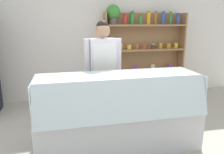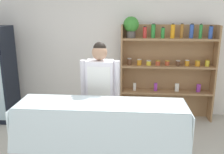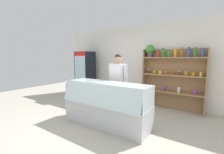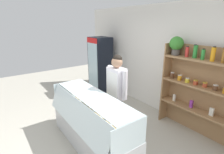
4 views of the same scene
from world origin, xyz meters
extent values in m
cube|color=white|center=(0.00, 2.25, 1.35)|extent=(6.80, 0.10, 2.70)
cylinder|color=#3356B2|center=(-2.06, 1.47, 0.32)|extent=(0.06, 0.06, 0.15)
cylinder|color=#9E6623|center=(-2.06, 1.47, 0.80)|extent=(0.06, 0.06, 0.16)
cube|color=#9E754C|center=(1.03, 2.09, 0.92)|extent=(1.77, 0.02, 1.84)
cube|color=#9E754C|center=(0.16, 1.95, 0.92)|extent=(0.03, 0.28, 1.84)
cube|color=#9E754C|center=(1.90, 1.95, 0.92)|extent=(0.03, 0.28, 1.84)
cube|color=#9E754C|center=(1.03, 1.95, 0.55)|extent=(1.71, 0.28, 0.04)
cube|color=#9E754C|center=(1.03, 1.95, 1.07)|extent=(1.71, 0.28, 0.04)
cube|color=#9E754C|center=(1.03, 1.95, 1.58)|extent=(1.71, 0.28, 0.04)
cylinder|color=#4C4742|center=(0.32, 1.95, 1.66)|extent=(0.17, 0.17, 0.12)
sphere|color=#37842D|center=(0.32, 1.95, 1.85)|extent=(0.29, 0.29, 0.29)
cylinder|color=red|center=(0.58, 1.96, 1.70)|extent=(0.07, 0.07, 0.20)
cylinder|color=black|center=(0.58, 1.95, 1.81)|extent=(0.05, 0.05, 0.02)
cylinder|color=#2D8C38|center=(0.73, 1.98, 1.72)|extent=(0.08, 0.08, 0.25)
cylinder|color=black|center=(0.73, 1.95, 1.86)|extent=(0.05, 0.05, 0.02)
cylinder|color=#2D8C38|center=(0.91, 1.94, 1.69)|extent=(0.07, 0.07, 0.19)
cylinder|color=black|center=(0.91, 1.95, 1.80)|extent=(0.04, 0.04, 0.02)
cylinder|color=orange|center=(1.08, 1.94, 1.72)|extent=(0.08, 0.08, 0.25)
cylinder|color=black|center=(1.08, 1.95, 1.86)|extent=(0.05, 0.05, 0.02)
cylinder|color=#9E6623|center=(1.25, 1.96, 1.73)|extent=(0.06, 0.06, 0.25)
cylinder|color=black|center=(1.25, 1.95, 1.86)|extent=(0.04, 0.04, 0.02)
cylinder|color=#3356B2|center=(1.43, 1.97, 1.73)|extent=(0.08, 0.08, 0.25)
cylinder|color=black|center=(1.43, 1.95, 1.86)|extent=(0.05, 0.05, 0.02)
cylinder|color=#2D8C38|center=(1.58, 1.94, 1.72)|extent=(0.06, 0.06, 0.25)
cylinder|color=black|center=(1.58, 1.95, 1.85)|extent=(0.04, 0.04, 0.02)
cylinder|color=#3356B2|center=(1.76, 1.93, 1.71)|extent=(0.07, 0.07, 0.22)
cylinder|color=black|center=(1.76, 1.95, 1.83)|extent=(0.05, 0.05, 0.02)
cylinder|color=brown|center=(0.30, 1.95, 1.14)|extent=(0.08, 0.08, 0.12)
cylinder|color=silver|center=(0.30, 1.95, 1.21)|extent=(0.08, 0.08, 0.01)
cylinder|color=orange|center=(0.49, 1.94, 1.14)|extent=(0.08, 0.08, 0.10)
cylinder|color=silver|center=(0.49, 1.95, 1.19)|extent=(0.08, 0.08, 0.01)
cylinder|color=yellow|center=(0.67, 1.94, 1.13)|extent=(0.09, 0.09, 0.08)
cylinder|color=silver|center=(0.67, 1.95, 1.17)|extent=(0.09, 0.09, 0.01)
cylinder|color=#BF4C2D|center=(0.84, 1.95, 1.13)|extent=(0.09, 0.09, 0.08)
cylinder|color=gold|center=(0.84, 1.95, 1.17)|extent=(0.09, 0.09, 0.01)
cylinder|color=#BF4C2D|center=(1.02, 1.96, 1.13)|extent=(0.08, 0.08, 0.08)
cylinder|color=gold|center=(1.02, 1.95, 1.17)|extent=(0.08, 0.08, 0.01)
cylinder|color=brown|center=(1.22, 1.95, 1.13)|extent=(0.08, 0.08, 0.09)
cylinder|color=silver|center=(1.22, 1.95, 1.18)|extent=(0.09, 0.09, 0.01)
cylinder|color=orange|center=(1.39, 1.94, 1.13)|extent=(0.08, 0.08, 0.10)
cylinder|color=silver|center=(1.39, 1.95, 1.19)|extent=(0.08, 0.08, 0.01)
cylinder|color=orange|center=(1.58, 1.94, 1.13)|extent=(0.09, 0.09, 0.09)
cylinder|color=gold|center=(1.58, 1.95, 1.18)|extent=(0.09, 0.09, 0.01)
cylinder|color=yellow|center=(1.76, 1.95, 1.14)|extent=(0.08, 0.08, 0.10)
cylinder|color=gold|center=(1.76, 1.95, 1.19)|extent=(0.09, 0.09, 0.01)
cube|color=silver|center=(0.42, 1.95, 0.65)|extent=(0.05, 0.04, 0.15)
cube|color=purple|center=(0.82, 1.95, 0.65)|extent=(0.06, 0.04, 0.16)
cube|color=silver|center=(1.23, 1.95, 0.65)|extent=(0.08, 0.04, 0.16)
cube|color=purple|center=(1.64, 1.95, 0.65)|extent=(0.07, 0.04, 0.15)
cube|color=white|center=(-0.02, 0.07, 0.57)|extent=(2.04, 0.62, 0.03)
cube|color=silver|center=(-0.02, -0.25, 0.78)|extent=(2.06, 0.16, 0.47)
cube|color=silver|center=(-0.02, 0.12, 1.00)|extent=(2.06, 0.52, 0.01)
cube|color=silver|center=(-1.06, 0.07, 0.78)|extent=(0.01, 0.64, 0.45)
cube|color=silver|center=(1.02, 0.07, 0.78)|extent=(0.01, 0.64, 0.45)
cube|color=tan|center=(-0.87, 0.15, 0.61)|extent=(0.16, 0.11, 0.06)
cube|color=white|center=(-0.87, -0.06, 0.61)|extent=(0.05, 0.03, 0.02)
cube|color=tan|center=(-0.59, 0.15, 0.61)|extent=(0.16, 0.13, 0.06)
cube|color=white|center=(-0.59, -0.06, 0.61)|extent=(0.05, 0.03, 0.02)
cube|color=tan|center=(-0.31, 0.15, 0.61)|extent=(0.16, 0.13, 0.05)
cube|color=white|center=(-0.31, -0.06, 0.61)|extent=(0.05, 0.03, 0.02)
cube|color=tan|center=(-0.02, 0.15, 0.61)|extent=(0.16, 0.12, 0.05)
cube|color=white|center=(-0.02, -0.06, 0.61)|extent=(0.05, 0.03, 0.02)
cube|color=beige|center=(0.26, 0.15, 0.61)|extent=(0.16, 0.14, 0.05)
cube|color=white|center=(0.26, -0.06, 0.61)|extent=(0.05, 0.03, 0.02)
cube|color=tan|center=(0.54, 0.15, 0.61)|extent=(0.16, 0.12, 0.05)
cube|color=white|center=(0.54, -0.06, 0.61)|extent=(0.05, 0.03, 0.02)
cube|color=beige|center=(0.83, 0.15, 0.61)|extent=(0.17, 0.14, 0.05)
cube|color=white|center=(0.83, -0.06, 0.61)|extent=(0.05, 0.03, 0.02)
cylinder|color=tan|center=(-0.89, -0.04, 0.66)|extent=(0.19, 0.17, 0.15)
cylinder|color=tan|center=(-0.67, -0.04, 0.64)|extent=(0.19, 0.14, 0.11)
cylinder|color=#A35B4C|center=(-0.45, -0.04, 0.64)|extent=(0.17, 0.12, 0.12)
cylinder|color=white|center=(0.50, -0.01, 0.70)|extent=(0.07, 0.07, 0.23)
cylinder|color=white|center=(0.60, -0.01, 0.68)|extent=(0.07, 0.07, 0.18)
cylinder|color=#2D2D38|center=(-0.20, 0.72, 0.39)|extent=(0.13, 0.13, 0.77)
cylinder|color=#2D2D38|center=(-0.03, 0.72, 0.39)|extent=(0.13, 0.13, 0.77)
cube|color=white|center=(-0.11, 0.72, 1.09)|extent=(0.38, 0.24, 0.64)
cube|color=white|center=(-0.11, 0.59, 0.75)|extent=(0.32, 0.01, 1.20)
cylinder|color=white|center=(-0.36, 0.72, 1.13)|extent=(0.09, 0.09, 0.58)
cylinder|color=white|center=(0.13, 0.72, 1.13)|extent=(0.09, 0.09, 0.58)
sphere|color=tan|center=(-0.11, 0.72, 1.53)|extent=(0.22, 0.22, 0.22)
sphere|color=black|center=(-0.11, 0.73, 1.58)|extent=(0.19, 0.19, 0.19)
camera|label=1|loc=(-0.68, -2.51, 1.66)|focal=35.00mm
camera|label=2|loc=(0.32, -2.74, 2.13)|focal=40.00mm
camera|label=3|loc=(2.01, -2.70, 1.58)|focal=24.00mm
camera|label=4|loc=(2.50, -1.31, 2.27)|focal=28.00mm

